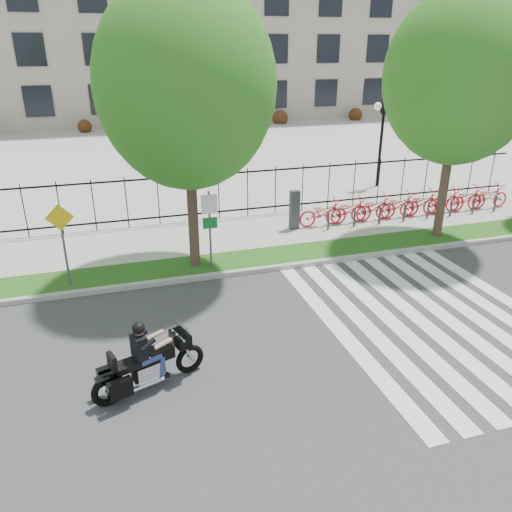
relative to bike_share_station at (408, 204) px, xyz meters
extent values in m
plane|color=#333335|center=(-8.67, -7.20, -0.67)|extent=(120.00, 120.00, 0.00)
cube|color=#9A9891|center=(-8.67, -3.10, -0.60)|extent=(60.00, 0.20, 0.15)
cube|color=#265415|center=(-8.67, -2.25, -0.60)|extent=(60.00, 1.50, 0.15)
cube|color=#A2A098|center=(-8.67, 0.25, -0.60)|extent=(60.00, 3.50, 0.15)
cube|color=#A2A098|center=(-8.67, 17.80, -0.62)|extent=(80.00, 34.00, 0.10)
cube|color=#A69886|center=(-8.67, 37.80, 9.33)|extent=(60.00, 20.00, 20.00)
cylinder|color=black|center=(1.33, 4.80, 1.33)|extent=(0.14, 0.14, 4.00)
cylinder|color=black|center=(1.33, 4.80, 3.23)|extent=(0.06, 0.70, 0.70)
sphere|color=white|center=(0.98, 4.80, 3.33)|extent=(0.36, 0.36, 0.36)
sphere|color=white|center=(1.68, 4.80, 3.33)|extent=(0.36, 0.36, 0.36)
cylinder|color=#3C2921|center=(-9.27, -2.25, 1.46)|extent=(0.32, 0.32, 3.96)
ellipsoid|color=#1E5D15|center=(-9.27, -2.25, 4.98)|extent=(5.12, 5.12, 5.89)
cylinder|color=#3C2921|center=(-0.18, -2.25, 1.51)|extent=(0.32, 0.32, 4.07)
ellipsoid|color=#1E5D15|center=(-0.18, -2.25, 5.05)|extent=(5.03, 5.03, 5.78)
cube|color=#2D2D33|center=(-4.99, 0.00, 0.23)|extent=(0.35, 0.25, 1.50)
imported|color=red|center=(-3.79, 0.00, 0.00)|extent=(1.98, 0.69, 1.04)
cylinder|color=#2D2D33|center=(-3.79, -0.50, -0.17)|extent=(0.08, 0.08, 0.70)
imported|color=red|center=(-2.69, 0.00, 0.00)|extent=(1.98, 0.69, 1.04)
cylinder|color=#2D2D33|center=(-2.69, -0.50, -0.17)|extent=(0.08, 0.08, 0.70)
imported|color=red|center=(-1.59, 0.00, 0.00)|extent=(1.98, 0.69, 1.04)
cylinder|color=#2D2D33|center=(-1.59, -0.50, -0.17)|extent=(0.08, 0.08, 0.70)
imported|color=red|center=(-0.49, 0.00, 0.00)|extent=(1.98, 0.69, 1.04)
cylinder|color=#2D2D33|center=(-0.49, -0.50, -0.17)|extent=(0.08, 0.08, 0.70)
imported|color=red|center=(0.61, 0.00, 0.00)|extent=(1.98, 0.69, 1.04)
cylinder|color=#2D2D33|center=(0.61, -0.50, -0.17)|extent=(0.08, 0.08, 0.70)
imported|color=red|center=(1.71, 0.00, 0.00)|extent=(1.98, 0.69, 1.04)
cylinder|color=#2D2D33|center=(1.71, -0.50, -0.17)|extent=(0.08, 0.08, 0.70)
imported|color=red|center=(2.81, 0.00, 0.00)|extent=(1.98, 0.69, 1.04)
cylinder|color=#2D2D33|center=(2.81, -0.50, -0.17)|extent=(0.08, 0.08, 0.70)
imported|color=red|center=(3.91, 0.00, 0.00)|extent=(1.98, 0.69, 1.04)
cylinder|color=#2D2D33|center=(3.91, -0.50, -0.17)|extent=(0.08, 0.08, 0.70)
cylinder|color=#59595B|center=(-8.81, -2.60, 0.73)|extent=(0.07, 0.07, 2.50)
cube|color=white|center=(-8.81, -2.64, 1.58)|extent=(0.50, 0.03, 0.60)
cube|color=#0C6626|center=(-8.81, -2.64, 0.98)|extent=(0.45, 0.03, 0.35)
cylinder|color=#59595B|center=(-13.08, -2.60, 0.68)|extent=(0.07, 0.07, 2.40)
cube|color=yellow|center=(-13.08, -2.64, 1.58)|extent=(0.78, 0.03, 0.78)
torus|color=black|center=(-10.40, -7.66, -0.34)|extent=(0.68, 0.34, 0.67)
torus|color=black|center=(-12.15, -8.26, -0.34)|extent=(0.72, 0.37, 0.71)
cube|color=black|center=(-10.59, -7.73, 0.25)|extent=(0.45, 0.60, 0.29)
cube|color=#26262B|center=(-10.52, -7.70, 0.48)|extent=(0.30, 0.51, 0.30)
cube|color=silver|center=(-11.32, -7.98, -0.23)|extent=(0.66, 0.50, 0.39)
cube|color=black|center=(-11.05, -7.88, 0.09)|extent=(0.61, 0.49, 0.25)
cube|color=black|center=(-11.65, -8.09, 0.07)|extent=(0.76, 0.55, 0.14)
cube|color=black|center=(-12.01, -8.21, 0.28)|extent=(0.20, 0.34, 0.33)
cube|color=black|center=(-11.92, -8.49, -0.19)|extent=(0.51, 0.31, 0.39)
cube|color=black|center=(-12.11, -7.94, -0.19)|extent=(0.51, 0.31, 0.39)
cube|color=black|center=(-11.46, -8.03, 0.42)|extent=(0.35, 0.44, 0.51)
sphere|color=tan|center=(-11.43, -8.02, 0.79)|extent=(0.22, 0.22, 0.22)
sphere|color=black|center=(-11.43, -8.02, 0.83)|extent=(0.26, 0.26, 0.26)
camera|label=1|loc=(-11.71, -16.89, 6.04)|focal=35.00mm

